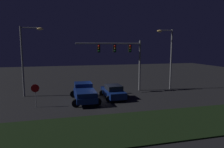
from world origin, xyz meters
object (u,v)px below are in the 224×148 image
Objects in this scene: car_sedan at (113,92)px; street_lamp_left at (27,53)px; stop_sign at (35,91)px; street_lamp_right at (168,52)px; traffic_signal_gantry at (122,53)px; pickup_truck at (84,92)px.

car_sedan is 0.56× the size of street_lamp_left.
car_sedan is at bearing 11.23° from stop_sign.
street_lamp_right is at bearing 15.16° from stop_sign.
street_lamp_left reaches higher than stop_sign.
car_sedan is 0.54× the size of traffic_signal_gantry.
street_lamp_right is (8.30, 2.83, 4.26)m from car_sedan.
street_lamp_right is 3.57× the size of stop_sign.
street_lamp_right is (17.61, -0.43, -0.03)m from street_lamp_left.
traffic_signal_gantry is at bearing 24.90° from stop_sign.
street_lamp_right reaches higher than pickup_truck.
stop_sign is (-4.74, -1.14, 0.56)m from pickup_truck.
street_lamp_right is at bearing -1.67° from traffic_signal_gantry.
traffic_signal_gantry is (5.19, 3.47, 3.90)m from pickup_truck.
traffic_signal_gantry is at bearing 178.33° from street_lamp_right.
street_lamp_right is (6.39, -0.19, 0.10)m from traffic_signal_gantry.
pickup_truck is 8.15m from street_lamp_left.
street_lamp_left is at bearing 104.96° from stop_sign.
street_lamp_left is at bearing 68.47° from car_sedan.
street_lamp_right reaches higher than stop_sign.
traffic_signal_gantry is (1.91, 3.01, 4.16)m from car_sedan.
pickup_truck is at bearing -164.18° from street_lamp_right.
pickup_truck is at bearing -31.62° from street_lamp_left.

